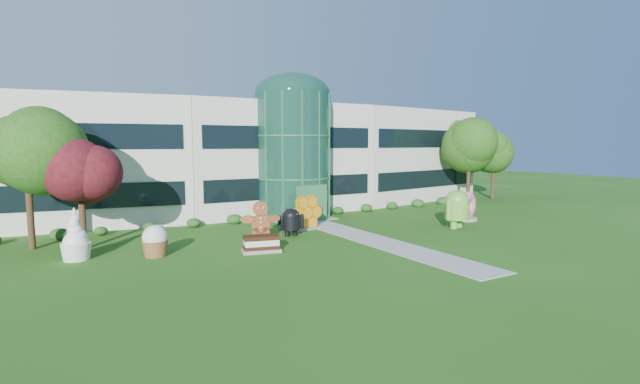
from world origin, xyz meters
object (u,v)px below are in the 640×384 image
android_green (457,206)px  android_black (291,220)px  gingerbread (260,221)px  donut (466,206)px

android_green → android_black: android_green is taller
android_green → gingerbread: bearing=152.4°
donut → android_black: bearing=156.1°
android_black → gingerbread: 2.38m
gingerbread → donut: bearing=11.2°
android_black → gingerbread: (-2.32, -0.50, 0.18)m
android_green → gingerbread: android_green is taller
android_green → android_black: (-11.32, 3.34, -0.52)m
android_green → donut: size_ratio=1.38×
android_black → gingerbread: bearing=-162.0°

